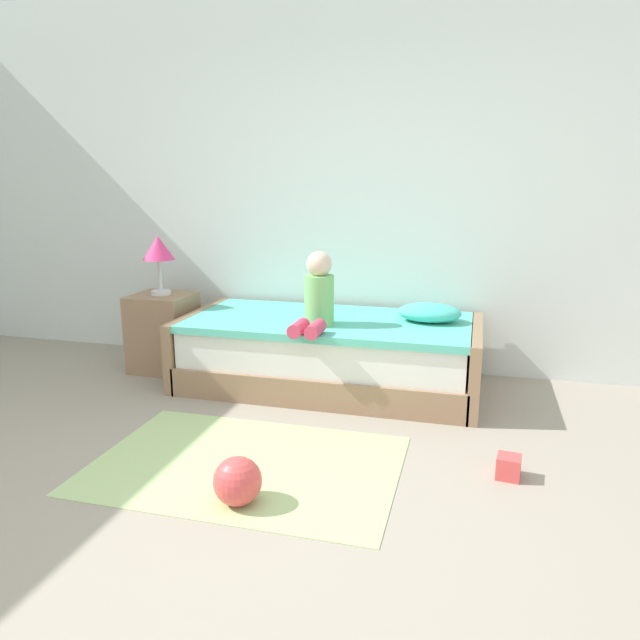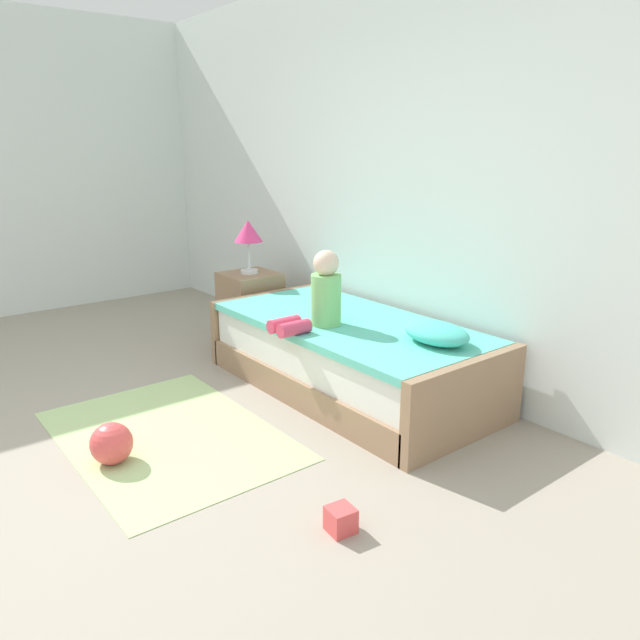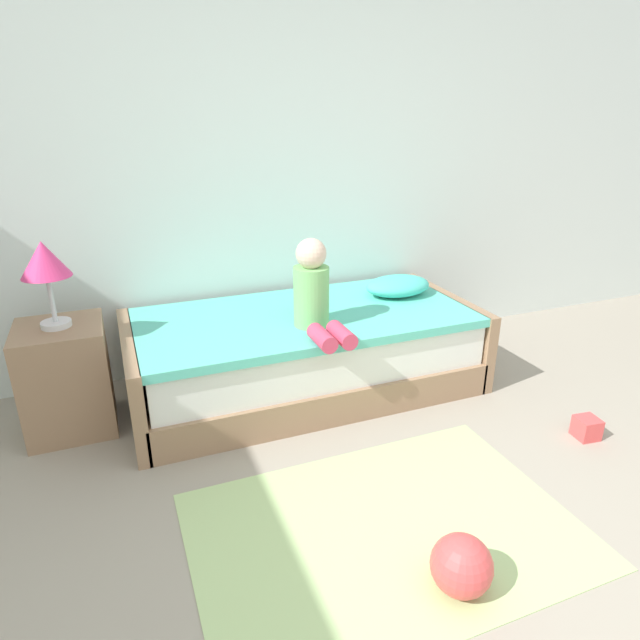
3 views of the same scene
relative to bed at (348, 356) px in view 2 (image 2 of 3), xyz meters
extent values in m
plane|color=#9E9384|center=(0.03, -2.00, -0.25)|extent=(9.20, 9.20, 0.00)
cube|color=silver|center=(0.03, 0.60, 1.20)|extent=(7.20, 0.10, 2.90)
cube|color=#997556|center=(0.00, 0.00, -0.15)|extent=(2.00, 1.00, 0.20)
cube|color=white|center=(0.00, 0.00, 0.08)|extent=(1.94, 0.94, 0.25)
cube|color=#59C6B2|center=(0.00, 0.00, 0.23)|extent=(1.98, 0.98, 0.05)
cube|color=#997556|center=(-1.02, 0.00, 0.00)|extent=(0.07, 1.00, 0.50)
cube|color=#997556|center=(1.02, 0.00, 0.00)|extent=(0.07, 1.00, 0.50)
cube|color=#997556|center=(-1.35, 0.05, 0.05)|extent=(0.44, 0.44, 0.60)
cylinder|color=silver|center=(-1.35, 0.05, 0.37)|extent=(0.15, 0.15, 0.03)
cylinder|color=silver|center=(-1.35, 0.05, 0.50)|extent=(0.02, 0.02, 0.24)
cone|color=#E5387A|center=(-1.35, 0.05, 0.71)|extent=(0.24, 0.24, 0.18)
cylinder|color=#7FC672|center=(-0.02, -0.18, 0.42)|extent=(0.20, 0.20, 0.34)
sphere|color=beige|center=(-0.02, -0.18, 0.67)|extent=(0.17, 0.17, 0.17)
cylinder|color=#D83F60|center=(-0.08, -0.48, 0.30)|extent=(0.09, 0.22, 0.09)
cylinder|color=#D83F60|center=(0.03, -0.48, 0.30)|extent=(0.09, 0.22, 0.09)
ellipsoid|color=#4CCCBC|center=(0.69, 0.10, 0.32)|extent=(0.44, 0.30, 0.13)
sphere|color=#E54C4C|center=(-0.01, -1.67, -0.13)|extent=(0.23, 0.23, 0.23)
cube|color=#B2D189|center=(-0.12, -1.30, -0.24)|extent=(1.60, 1.10, 0.01)
cube|color=#E54C4C|center=(1.21, -1.09, -0.19)|extent=(0.13, 0.13, 0.12)
camera|label=1|loc=(0.99, -3.95, 1.22)|focal=33.12mm
camera|label=2|loc=(2.95, -2.58, 1.41)|focal=33.62mm
camera|label=3|loc=(-1.04, -2.87, 1.41)|focal=30.37mm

